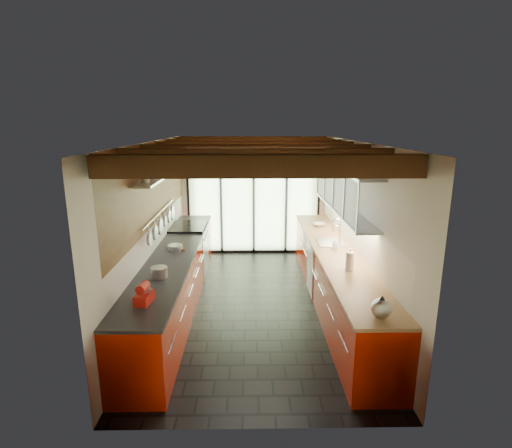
# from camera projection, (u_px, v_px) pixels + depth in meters

# --- Properties ---
(ground) EXTENTS (5.50, 5.50, 0.00)m
(ground) POSITION_uv_depth(u_px,v_px,m) (255.00, 304.00, 6.52)
(ground) COLOR black
(ground) RESTS_ON ground
(room_shell) EXTENTS (5.50, 5.50, 5.50)m
(room_shell) POSITION_uv_depth(u_px,v_px,m) (255.00, 205.00, 6.12)
(room_shell) COLOR silver
(room_shell) RESTS_ON ground
(ceiling_beams) EXTENTS (3.14, 5.06, 4.90)m
(ceiling_beams) POSITION_uv_depth(u_px,v_px,m) (255.00, 150.00, 6.29)
(ceiling_beams) COLOR #593316
(ceiling_beams) RESTS_ON ground
(glass_door) EXTENTS (2.95, 0.10, 2.90)m
(glass_door) POSITION_uv_depth(u_px,v_px,m) (254.00, 180.00, 8.73)
(glass_door) COLOR #C6EAAD
(glass_door) RESTS_ON ground
(left_counter) EXTENTS (0.68, 5.00, 0.92)m
(left_counter) POSITION_uv_depth(u_px,v_px,m) (176.00, 278.00, 6.39)
(left_counter) COLOR #B41701
(left_counter) RESTS_ON ground
(range_stove) EXTENTS (0.66, 0.90, 0.97)m
(range_stove) POSITION_uv_depth(u_px,v_px,m) (189.00, 250.00, 7.80)
(range_stove) COLOR silver
(range_stove) RESTS_ON ground
(right_counter) EXTENTS (0.68, 5.00, 0.92)m
(right_counter) POSITION_uv_depth(u_px,v_px,m) (334.00, 277.00, 6.43)
(right_counter) COLOR #B41701
(right_counter) RESTS_ON ground
(sink_assembly) EXTENTS (0.45, 0.52, 0.43)m
(sink_assembly) POSITION_uv_depth(u_px,v_px,m) (332.00, 240.00, 6.70)
(sink_assembly) COLOR silver
(sink_assembly) RESTS_ON right_counter
(upper_cabinets_right) EXTENTS (0.34, 3.00, 3.00)m
(upper_cabinets_right) POSITION_uv_depth(u_px,v_px,m) (344.00, 189.00, 6.38)
(upper_cabinets_right) COLOR silver
(upper_cabinets_right) RESTS_ON ground
(left_wall_fixtures) EXTENTS (0.28, 2.60, 0.96)m
(left_wall_fixtures) POSITION_uv_depth(u_px,v_px,m) (162.00, 193.00, 6.31)
(left_wall_fixtures) COLOR silver
(left_wall_fixtures) RESTS_ON ground
(stand_mixer) EXTENTS (0.19, 0.29, 0.24)m
(stand_mixer) POSITION_uv_depth(u_px,v_px,m) (144.00, 295.00, 4.45)
(stand_mixer) COLOR red
(stand_mixer) RESTS_ON left_counter
(pot_large) EXTENTS (0.23, 0.23, 0.14)m
(pot_large) POSITION_uv_depth(u_px,v_px,m) (159.00, 272.00, 5.19)
(pot_large) COLOR silver
(pot_large) RESTS_ON left_counter
(pot_small) EXTENTS (0.30, 0.30, 0.09)m
(pot_small) POSITION_uv_depth(u_px,v_px,m) (175.00, 248.00, 6.29)
(pot_small) COLOR silver
(pot_small) RESTS_ON left_counter
(cutting_board) EXTENTS (0.33, 0.40, 0.03)m
(cutting_board) POSITION_uv_depth(u_px,v_px,m) (176.00, 248.00, 6.39)
(cutting_board) COLOR brown
(cutting_board) RESTS_ON left_counter
(kettle) EXTENTS (0.22, 0.26, 0.25)m
(kettle) POSITION_uv_depth(u_px,v_px,m) (381.00, 307.00, 4.11)
(kettle) COLOR silver
(kettle) RESTS_ON right_counter
(paper_towel) EXTENTS (0.13, 0.13, 0.31)m
(paper_towel) POSITION_uv_depth(u_px,v_px,m) (350.00, 261.00, 5.41)
(paper_towel) COLOR white
(paper_towel) RESTS_ON right_counter
(soap_bottle) EXTENTS (0.08, 0.08, 0.16)m
(soap_bottle) POSITION_uv_depth(u_px,v_px,m) (335.00, 244.00, 6.36)
(soap_bottle) COLOR silver
(soap_bottle) RESTS_ON right_counter
(bowl) EXTENTS (0.25, 0.25, 0.06)m
(bowl) POSITION_uv_depth(u_px,v_px,m) (319.00, 225.00, 7.79)
(bowl) COLOR silver
(bowl) RESTS_ON right_counter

